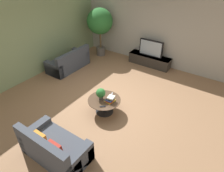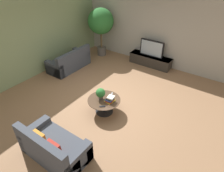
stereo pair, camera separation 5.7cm
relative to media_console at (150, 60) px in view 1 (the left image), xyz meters
The scene contains 13 objects.
ground_plane 2.95m from the media_console, 90.70° to the right, with size 24.00×24.00×0.00m, color #8C6647.
back_wall_stone 1.32m from the media_console, 96.42° to the left, with size 7.40×0.12×3.00m, color #A39E93.
side_wall_left 4.47m from the media_console, 140.26° to the right, with size 0.12×7.40×3.00m, color gray.
media_console is the anchor object (origin of this frame).
television 0.53m from the media_console, 90.00° to the right, with size 0.99×0.13×0.66m.
coffee_table 3.51m from the media_console, 86.47° to the right, with size 0.95×0.95×0.44m.
couch_by_wall 3.33m from the media_console, 139.95° to the right, with size 0.84×1.72×0.84m.
couch_near_entry 5.42m from the media_console, 87.71° to the right, with size 1.56×0.84×0.84m.
potted_palm_tall 2.65m from the media_console, behind, with size 1.10×1.10×2.09m.
potted_plant_tabletop 3.55m from the media_console, 88.09° to the right, with size 0.27×0.27×0.35m.
book_stack 3.50m from the media_console, 83.27° to the right, with size 0.25×0.28×0.17m.
remote_black 3.80m from the media_console, 84.44° to the right, with size 0.04×0.16×0.02m, color black.
remote_silver 3.19m from the media_console, 85.46° to the right, with size 0.04×0.16×0.02m, color gray.
Camera 1 is at (3.01, -4.18, 3.94)m, focal length 32.00 mm.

